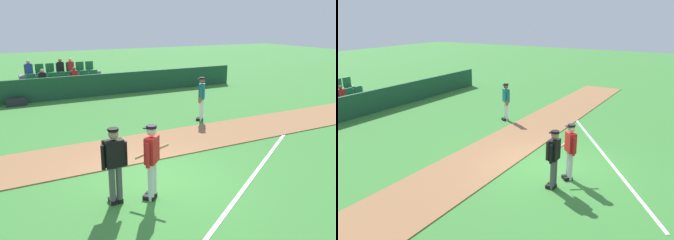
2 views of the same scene
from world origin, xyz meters
TOP-DOWN VIEW (x-y plane):
  - ground_plane at (0.00, 0.00)m, footprint 80.00×80.00m
  - infield_dirt_path at (0.00, 2.38)m, footprint 28.00×2.38m
  - foul_line_chalk at (3.00, -0.50)m, footprint 10.08×6.68m
  - dugout_fence at (0.00, 10.65)m, footprint 20.00×0.16m
  - stadium_bleachers at (-0.01, 12.10)m, footprint 4.45×2.10m
  - batter_red_jersey at (-0.45, -0.75)m, footprint 0.73×0.68m
  - umpire_home_plate at (-1.25, -0.57)m, footprint 0.59×0.31m
  - runner_teal_jersey at (3.96, 4.14)m, footprint 0.53×0.54m
  - equipment_bag at (-2.56, 10.20)m, footprint 0.90×0.36m

SIDE VIEW (x-z plane):
  - ground_plane at x=0.00m, z-range 0.00..0.00m
  - foul_line_chalk at x=3.00m, z-range 0.00..0.01m
  - infield_dirt_path at x=0.00m, z-range 0.00..0.03m
  - equipment_bag at x=-2.56m, z-range 0.00..0.36m
  - stadium_bleachers at x=-0.01m, z-range -0.44..1.46m
  - dugout_fence at x=0.00m, z-range 0.00..1.17m
  - runner_teal_jersey at x=3.96m, z-range 0.08..1.84m
  - batter_red_jersey at x=-0.45m, z-range 0.09..1.85m
  - umpire_home_plate at x=-1.25m, z-range 0.12..1.88m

